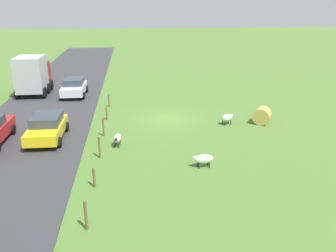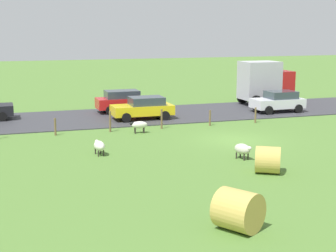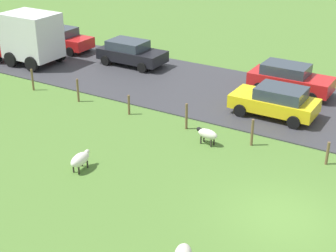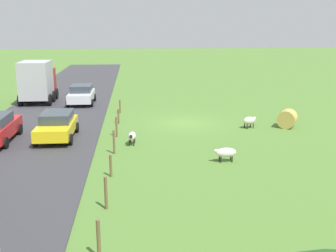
{
  "view_description": "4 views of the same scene",
  "coord_description": "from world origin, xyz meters",
  "px_view_note": "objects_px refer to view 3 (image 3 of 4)",
  "views": [
    {
      "loc": [
        2.57,
        25.1,
        8.72
      ],
      "look_at": [
        0.47,
        4.68,
        1.16
      ],
      "focal_mm": 37.82,
      "sensor_mm": 36.0,
      "label": 1
    },
    {
      "loc": [
        -26.18,
        12.76,
        6.3
      ],
      "look_at": [
        -0.41,
        4.26,
        1.14
      ],
      "focal_mm": 54.95,
      "sensor_mm": 36.0,
      "label": 2
    },
    {
      "loc": [
        -14.54,
        -4.15,
        10.29
      ],
      "look_at": [
        1.54,
        5.58,
        1.55
      ],
      "focal_mm": 53.85,
      "sensor_mm": 36.0,
      "label": 3
    },
    {
      "loc": [
        3.41,
        27.47,
        6.91
      ],
      "look_at": [
        1.6,
        5.44,
        1.23
      ],
      "focal_mm": 43.82,
      "sensor_mm": 36.0,
      "label": 4
    }
  ],
  "objects_px": {
    "sheep_1": "(80,159)",
    "truck_0": "(26,36)",
    "car_0": "(62,38)",
    "car_1": "(276,101)",
    "car_3": "(131,52)",
    "car_2": "(289,79)",
    "sheep_3": "(207,134)"
  },
  "relations": [
    {
      "from": "car_0",
      "to": "car_1",
      "type": "distance_m",
      "value": 17.36
    },
    {
      "from": "car_0",
      "to": "car_1",
      "type": "bearing_deg",
      "value": -101.04
    },
    {
      "from": "sheep_3",
      "to": "car_3",
      "type": "xyz_separation_m",
      "value": [
        7.56,
        9.42,
        0.37
      ]
    },
    {
      "from": "car_2",
      "to": "sheep_1",
      "type": "bearing_deg",
      "value": 160.78
    },
    {
      "from": "sheep_1",
      "to": "car_0",
      "type": "relative_size",
      "value": 0.28
    },
    {
      "from": "car_2",
      "to": "car_3",
      "type": "relative_size",
      "value": 1.03
    },
    {
      "from": "sheep_1",
      "to": "car_1",
      "type": "bearing_deg",
      "value": -27.88
    },
    {
      "from": "car_2",
      "to": "car_3",
      "type": "xyz_separation_m",
      "value": [
        -0.34,
        10.47,
        -0.03
      ]
    },
    {
      "from": "sheep_1",
      "to": "truck_0",
      "type": "height_order",
      "value": "truck_0"
    },
    {
      "from": "car_0",
      "to": "car_2",
      "type": "relative_size",
      "value": 0.94
    },
    {
      "from": "sheep_1",
      "to": "car_3",
      "type": "bearing_deg",
      "value": 26.33
    },
    {
      "from": "truck_0",
      "to": "car_1",
      "type": "height_order",
      "value": "truck_0"
    },
    {
      "from": "sheep_1",
      "to": "car_2",
      "type": "xyz_separation_m",
      "value": [
        12.62,
        -4.4,
        0.43
      ]
    },
    {
      "from": "sheep_1",
      "to": "sheep_3",
      "type": "bearing_deg",
      "value": -35.36
    },
    {
      "from": "sheep_3",
      "to": "car_3",
      "type": "bearing_deg",
      "value": 51.26
    },
    {
      "from": "sheep_3",
      "to": "car_3",
      "type": "distance_m",
      "value": 12.09
    },
    {
      "from": "car_2",
      "to": "car_0",
      "type": "bearing_deg",
      "value": 90.31
    },
    {
      "from": "sheep_1",
      "to": "truck_0",
      "type": "relative_size",
      "value": 0.26
    },
    {
      "from": "car_1",
      "to": "car_3",
      "type": "bearing_deg",
      "value": 74.3
    },
    {
      "from": "car_0",
      "to": "truck_0",
      "type": "bearing_deg",
      "value": -179.17
    },
    {
      "from": "car_1",
      "to": "car_2",
      "type": "relative_size",
      "value": 0.94
    },
    {
      "from": "car_0",
      "to": "car_2",
      "type": "distance_m",
      "value": 16.57
    },
    {
      "from": "truck_0",
      "to": "car_0",
      "type": "xyz_separation_m",
      "value": [
        3.38,
        0.05,
        -0.93
      ]
    },
    {
      "from": "sheep_1",
      "to": "car_2",
      "type": "distance_m",
      "value": 13.37
    },
    {
      "from": "truck_0",
      "to": "car_3",
      "type": "height_order",
      "value": "truck_0"
    },
    {
      "from": "car_0",
      "to": "car_2",
      "type": "xyz_separation_m",
      "value": [
        0.09,
        -16.57,
        0.02
      ]
    },
    {
      "from": "sheep_1",
      "to": "car_3",
      "type": "relative_size",
      "value": 0.27
    },
    {
      "from": "truck_0",
      "to": "sheep_3",
      "type": "bearing_deg",
      "value": -105.98
    },
    {
      "from": "sheep_1",
      "to": "car_0",
      "type": "bearing_deg",
      "value": 44.18
    },
    {
      "from": "sheep_3",
      "to": "car_3",
      "type": "height_order",
      "value": "car_3"
    },
    {
      "from": "car_0",
      "to": "car_2",
      "type": "height_order",
      "value": "car_2"
    },
    {
      "from": "car_1",
      "to": "car_0",
      "type": "bearing_deg",
      "value": 78.96
    }
  ]
}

